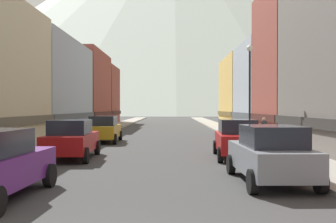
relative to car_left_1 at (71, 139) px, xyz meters
name	(u,v)px	position (x,y,z in m)	size (l,w,h in m)	color
sidewalk_left	(102,130)	(-2.45, 22.11, -0.82)	(2.50, 100.00, 0.15)	gray
sidewalk_right	(227,130)	(10.05, 22.11, -0.82)	(2.50, 100.00, 0.15)	gray
storefront_left_2	(35,89)	(-7.34, 16.44, 3.04)	(7.57, 13.96, 8.18)	#99A5B2
storefront_left_3	(74,91)	(-7.32, 30.04, 3.46)	(7.53, 12.16, 9.04)	brown
storefront_left_4	(83,96)	(-8.56, 40.92, 3.14)	(10.02, 8.65, 8.39)	brown
storefront_right_2	(320,66)	(15.56, 11.81, 4.50)	(8.82, 8.21, 11.16)	brown
storefront_right_3	(280,89)	(15.09, 21.18, 3.25)	(7.89, 10.29, 8.61)	#99A5B2
storefront_right_4	(258,93)	(15.55, 33.32, 3.31)	(8.81, 12.99, 8.72)	#D8B259
car_left_1	(71,139)	(0.00, 0.00, 0.00)	(2.22, 4.47, 1.78)	#9E1111
car_left_2	(104,129)	(0.00, 8.63, 0.00)	(2.15, 4.44, 1.78)	#B28419
car_right_0	(270,154)	(7.60, -5.72, 0.00)	(2.18, 4.45, 1.78)	slate
car_right_1	(238,138)	(7.60, 0.47, 0.00)	(2.25, 4.48, 1.78)	#9E1111
pedestrian_1	(264,132)	(10.05, 5.81, -0.02)	(0.36, 0.36, 1.59)	#333338
streetlamp_right	(250,80)	(9.15, 5.58, 3.09)	(0.36, 0.36, 5.86)	black
mountain_backdrop	(174,15)	(5.71, 247.11, 63.02)	(322.76, 322.76, 127.83)	silver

